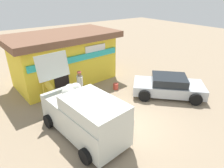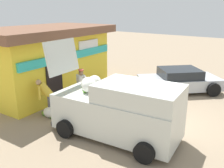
# 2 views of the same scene
# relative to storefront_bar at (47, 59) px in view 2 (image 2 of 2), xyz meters

# --- Properties ---
(ground_plane) EXTENTS (60.00, 60.00, 0.00)m
(ground_plane) POSITION_rel_storefront_bar_xyz_m (0.23, -6.03, -1.70)
(ground_plane) COLOR gray
(storefront_bar) EXTENTS (7.16, 4.36, 3.27)m
(storefront_bar) POSITION_rel_storefront_bar_xyz_m (0.00, 0.00, 0.00)
(storefront_bar) COLOR yellow
(storefront_bar) RESTS_ON ground_plane
(delivery_van) EXTENTS (2.46, 4.57, 3.09)m
(delivery_van) POSITION_rel_storefront_bar_xyz_m (-1.68, -5.62, -0.72)
(delivery_van) COLOR silver
(delivery_van) RESTS_ON ground_plane
(parked_sedan) EXTENTS (4.14, 4.14, 1.20)m
(parked_sedan) POSITION_rel_storefront_bar_xyz_m (4.03, -5.38, -1.12)
(parked_sedan) COLOR #B2B7BC
(parked_sedan) RESTS_ON ground_plane
(vendor_standing) EXTENTS (0.34, 0.57, 1.61)m
(vendor_standing) POSITION_rel_storefront_bar_xyz_m (-0.31, -2.63, -0.78)
(vendor_standing) COLOR #4C4C51
(vendor_standing) RESTS_ON ground_plane
(customer_bending) EXTENTS (0.67, 0.69, 1.47)m
(customer_bending) POSITION_rel_storefront_bar_xyz_m (-1.94, -2.24, -0.82)
(customer_bending) COLOR #4C4C51
(customer_bending) RESTS_ON ground_plane
(unloaded_banana_pile) EXTENTS (0.61, 1.07, 0.40)m
(unloaded_banana_pile) POSITION_rel_storefront_bar_xyz_m (-2.05, -2.57, -1.52)
(unloaded_banana_pile) COLOR silver
(unloaded_banana_pile) RESTS_ON ground_plane
(paint_bucket) EXTENTS (0.33, 0.33, 0.38)m
(paint_bucket) POSITION_rel_storefront_bar_xyz_m (1.98, -2.97, -1.50)
(paint_bucket) COLOR #BF3F33
(paint_bucket) RESTS_ON ground_plane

